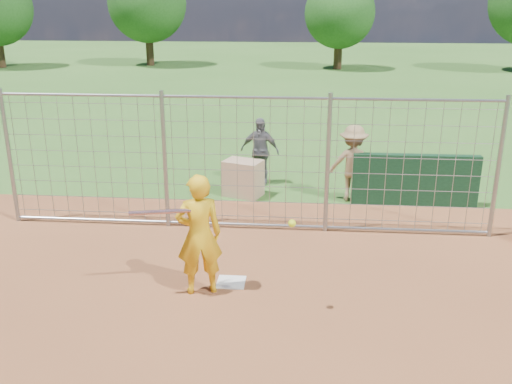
# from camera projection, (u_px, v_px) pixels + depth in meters

# --- Properties ---
(ground) EXTENTS (100.00, 100.00, 0.00)m
(ground) POSITION_uv_depth(u_px,v_px,m) (233.00, 277.00, 8.97)
(ground) COLOR #2D591E
(ground) RESTS_ON ground
(home_plate) EXTENTS (0.43, 0.43, 0.02)m
(home_plate) POSITION_uv_depth(u_px,v_px,m) (231.00, 282.00, 8.78)
(home_plate) COLOR silver
(home_plate) RESTS_ON ground
(dugout_wall) EXTENTS (2.60, 0.20, 1.10)m
(dugout_wall) POSITION_uv_depth(u_px,v_px,m) (415.00, 180.00, 11.91)
(dugout_wall) COLOR #11381E
(dugout_wall) RESTS_ON ground
(batter) EXTENTS (0.77, 0.62, 1.83)m
(batter) POSITION_uv_depth(u_px,v_px,m) (199.00, 235.00, 8.23)
(batter) COLOR gold
(batter) RESTS_ON ground
(bystander_b) EXTENTS (0.98, 0.56, 1.58)m
(bystander_b) POSITION_uv_depth(u_px,v_px,m) (260.00, 151.00, 13.25)
(bystander_b) COLOR #5E5D63
(bystander_b) RESTS_ON ground
(bystander_c) EXTENTS (1.07, 0.62, 1.65)m
(bystander_c) POSITION_uv_depth(u_px,v_px,m) (353.00, 163.00, 12.12)
(bystander_c) COLOR olive
(bystander_c) RESTS_ON ground
(equipment_bin) EXTENTS (0.94, 0.79, 0.80)m
(equipment_bin) POSITION_uv_depth(u_px,v_px,m) (243.00, 178.00, 12.54)
(equipment_bin) COLOR tan
(equipment_bin) RESTS_ON ground
(equipment_in_play) EXTENTS (2.32, 0.50, 0.10)m
(equipment_in_play) POSITION_uv_depth(u_px,v_px,m) (191.00, 215.00, 7.83)
(equipment_in_play) COLOR silver
(equipment_in_play) RESTS_ON ground
(backstop_fence) EXTENTS (9.08, 0.08, 2.60)m
(backstop_fence) POSITION_uv_depth(u_px,v_px,m) (245.00, 165.00, 10.45)
(backstop_fence) COLOR gray
(backstop_fence) RESTS_ON ground
(tree_line) EXTENTS (44.66, 6.72, 6.48)m
(tree_line) POSITION_uv_depth(u_px,v_px,m) (342.00, 6.00, 34.04)
(tree_line) COLOR #3F2B19
(tree_line) RESTS_ON ground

